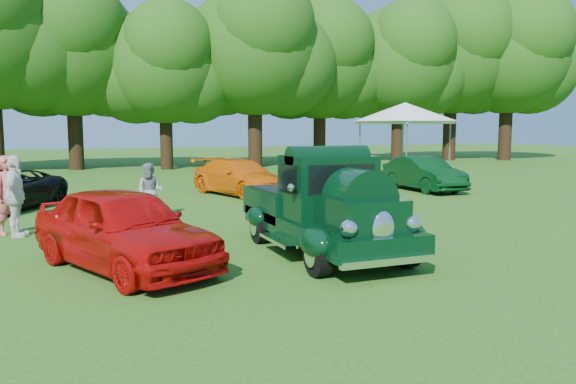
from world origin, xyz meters
name	(u,v)px	position (x,y,z in m)	size (l,w,h in m)	color
ground	(263,259)	(0.00, 0.00, 0.00)	(120.00, 120.00, 0.00)	#295413
hero_pickup	(323,210)	(1.28, 0.13, 0.82)	(2.27, 4.87, 1.90)	black
red_convertible	(124,228)	(-2.45, 0.20, 0.71)	(1.69, 4.19, 1.43)	#A90807
back_car_black	(3,190)	(-5.06, 8.65, 0.60)	(1.98, 4.29, 1.19)	black
back_car_orange	(240,177)	(2.55, 9.81, 0.65)	(1.81, 4.45, 1.29)	#D95F07
back_car_blue	(346,174)	(5.77, 7.74, 0.82)	(1.93, 4.81, 1.64)	#0E0D97
back_car_green	(423,174)	(9.54, 8.48, 0.66)	(1.39, 3.98, 1.31)	black
spectator_pink	(8,195)	(-4.55, 4.46, 0.90)	(0.66, 0.43, 1.80)	#CC5458
spectator_grey	(150,191)	(-1.26, 5.47, 0.75)	(0.73, 0.57, 1.50)	gray
spectator_white	(15,196)	(-4.38, 4.05, 0.91)	(1.07, 0.45, 1.83)	silver
canopy_tent	(405,113)	(11.58, 12.95, 3.13)	(5.85, 5.85, 3.60)	white
tree_line	(167,49)	(2.53, 24.27, 7.04)	(62.75, 10.33, 12.12)	#2F1F0F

